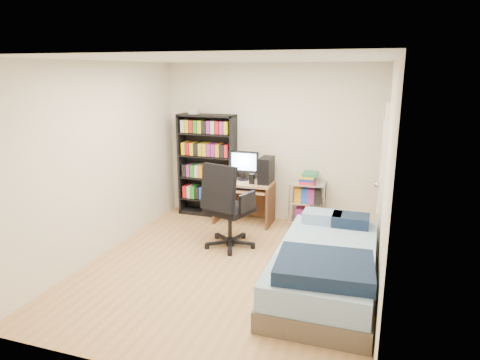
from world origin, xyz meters
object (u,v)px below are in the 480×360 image
(computer_desk, at_px, (250,185))
(bed, at_px, (326,267))
(media_shelf, at_px, (207,164))
(office_chair, at_px, (228,221))

(computer_desk, bearing_deg, bed, -52.21)
(media_shelf, height_order, computer_desk, media_shelf)
(office_chair, bearing_deg, bed, -11.65)
(computer_desk, bearing_deg, media_shelf, 168.84)
(computer_desk, bearing_deg, office_chair, -90.22)
(office_chair, relative_size, bed, 0.56)
(office_chair, bearing_deg, computer_desk, 106.85)
(computer_desk, height_order, office_chair, office_chair)
(computer_desk, relative_size, office_chair, 0.95)
(computer_desk, distance_m, office_chair, 1.09)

